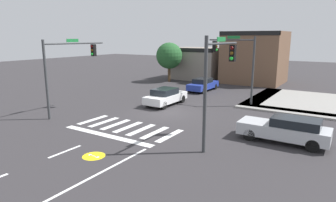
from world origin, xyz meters
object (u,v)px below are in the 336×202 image
Objects in this scene: traffic_signal_southwest at (69,61)px; car_silver at (286,129)px; roadside_tree at (169,56)px; traffic_signal_northeast at (236,58)px; traffic_signal_southeast at (218,71)px; car_white at (166,96)px; car_blue at (203,84)px.

car_silver is at bearing -82.68° from traffic_signal_southwest.
traffic_signal_northeast is at bearing -34.35° from roadside_tree.
traffic_signal_southeast reaches higher than traffic_signal_southwest.
roadside_tree is (-17.76, 16.00, 2.62)m from car_silver.
roadside_tree is at bearing -42.03° from car_silver.
car_silver is (5.84, -7.86, -3.29)m from traffic_signal_northeast.
car_silver is (10.72, -4.27, 0.02)m from car_white.
traffic_signal_southeast is 1.22× the size of car_silver.
car_white is at bearing -36.15° from traffic_signal_southwest.
car_silver is 0.94× the size of roadside_tree.
traffic_signal_southeast is 12.06m from traffic_signal_southwest.
traffic_signal_southeast is 10.44m from car_white.
traffic_signal_southwest reaches higher than car_blue.
roadside_tree is at bearing -149.02° from car_white.
roadside_tree is (-14.55, 18.21, -0.63)m from traffic_signal_southeast.
traffic_signal_southwest reaches higher than car_white.
car_white is at bearing -59.02° from roadside_tree.
roadside_tree is (-11.92, 8.14, -0.67)m from traffic_signal_northeast.
car_silver is at bearing 42.00° from car_blue.
traffic_signal_southwest is 15.16m from car_blue.
traffic_signal_southwest is at bearing 88.84° from traffic_signal_southeast.
roadside_tree is at bearing 7.89° from traffic_signal_southwest.
traffic_signal_northeast is 6.90m from car_white.
traffic_signal_northeast reaches higher than roadside_tree.
traffic_signal_southwest is 1.27× the size of car_white.
traffic_signal_southeast reaches higher than car_silver.
traffic_signal_northeast reaches higher than car_white.
traffic_signal_southeast is 1.31× the size of car_white.
car_white is (-4.87, -3.59, -3.31)m from traffic_signal_northeast.
car_blue is 0.96× the size of car_silver.
traffic_signal_northeast is (9.43, 9.82, 0.07)m from traffic_signal_southwest.
car_blue is 8.21m from roadside_tree.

